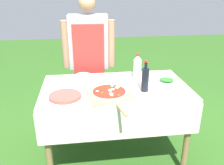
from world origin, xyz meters
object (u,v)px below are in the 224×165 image
(prep_table, at_px, (115,97))
(pizza_on_peel, at_px, (110,93))
(sauce_jar, at_px, (152,78))
(plate_stack, at_px, (65,96))
(oil_bottle, at_px, (145,79))
(herb_container, at_px, (167,80))
(person_cook, at_px, (89,55))
(water_bottle, at_px, (137,67))
(mixing_tub, at_px, (83,79))

(prep_table, distance_m, pizza_on_peel, 0.22)
(sauce_jar, bearing_deg, prep_table, -169.89)
(plate_stack, distance_m, sauce_jar, 0.85)
(oil_bottle, height_order, herb_container, oil_bottle)
(sauce_jar, bearing_deg, oil_bottle, -121.30)
(prep_table, relative_size, herb_container, 7.41)
(person_cook, height_order, pizza_on_peel, person_cook)
(person_cook, relative_size, pizza_on_peel, 2.56)
(person_cook, distance_m, oil_bottle, 0.88)
(plate_stack, bearing_deg, sauce_jar, 16.62)
(pizza_on_peel, distance_m, oil_bottle, 0.33)
(pizza_on_peel, bearing_deg, water_bottle, 36.85)
(person_cook, xyz_separation_m, plate_stack, (-0.23, -0.80, -0.12))
(oil_bottle, bearing_deg, plate_stack, -176.51)
(water_bottle, xyz_separation_m, sauce_jar, (0.12, -0.12, -0.08))
(oil_bottle, bearing_deg, herb_container, 33.47)
(water_bottle, xyz_separation_m, mixing_tub, (-0.54, -0.08, -0.07))
(pizza_on_peel, bearing_deg, herb_container, 8.62)
(person_cook, relative_size, herb_container, 8.55)
(prep_table, height_order, mixing_tub, mixing_tub)
(person_cook, bearing_deg, prep_table, 111.76)
(water_bottle, bearing_deg, sauce_jar, -46.97)
(person_cook, xyz_separation_m, pizza_on_peel, (0.14, -0.78, -0.12))
(prep_table, xyz_separation_m, mixing_tub, (-0.29, 0.10, 0.16))
(water_bottle, bearing_deg, oil_bottle, -91.11)
(prep_table, relative_size, mixing_tub, 9.83)
(mixing_tub, bearing_deg, water_bottle, 8.84)
(prep_table, height_order, oil_bottle, oil_bottle)
(prep_table, xyz_separation_m, oil_bottle, (0.24, -0.14, 0.22))
(pizza_on_peel, xyz_separation_m, sauce_jar, (0.44, 0.23, 0.03))
(water_bottle, bearing_deg, mixing_tub, -171.16)
(oil_bottle, bearing_deg, mixing_tub, 155.82)
(oil_bottle, distance_m, water_bottle, 0.32)
(person_cook, xyz_separation_m, mixing_tub, (-0.08, -0.51, -0.09))
(mixing_tub, relative_size, sauce_jar, 1.43)
(person_cook, relative_size, mixing_tub, 11.35)
(herb_container, relative_size, plate_stack, 0.68)
(person_cook, xyz_separation_m, water_bottle, (0.46, -0.43, -0.01))
(person_cook, height_order, herb_container, person_cook)
(mixing_tub, distance_m, sauce_jar, 0.66)
(pizza_on_peel, height_order, oil_bottle, oil_bottle)
(water_bottle, relative_size, plate_stack, 0.94)
(plate_stack, bearing_deg, pizza_on_peel, 1.55)
(prep_table, bearing_deg, herb_container, 4.43)
(pizza_on_peel, relative_size, oil_bottle, 2.17)
(pizza_on_peel, xyz_separation_m, herb_container, (0.58, 0.21, 0.01))
(herb_container, xyz_separation_m, sauce_jar, (-0.14, 0.03, 0.02))
(herb_container, distance_m, mixing_tub, 0.80)
(mixing_tub, xyz_separation_m, sauce_jar, (0.65, -0.04, -0.00))
(prep_table, relative_size, sauce_jar, 14.08)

